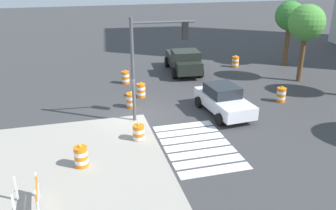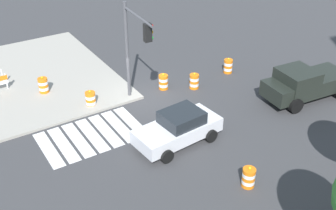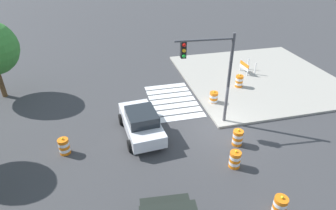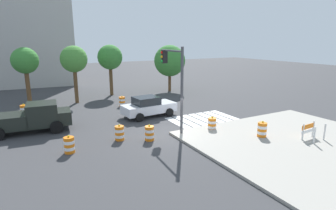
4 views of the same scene
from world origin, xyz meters
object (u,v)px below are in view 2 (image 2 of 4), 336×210
object	(u,v)px
pickup_truck	(304,84)
traffic_light_pole	(135,41)
traffic_barrel_lane_center	(249,177)
traffic_barrel_on_sidewalk	(43,85)
traffic_barrel_near_corner	(228,66)
traffic_barrel_median_far	(194,81)
traffic_barrel_far_curb	(91,99)
sports_car	(178,128)
traffic_barrel_crosswalk_end	(163,82)

from	to	relation	value
pickup_truck	traffic_light_pole	xyz separation A→B (m)	(8.38, -4.30, 2.94)
pickup_truck	traffic_barrel_lane_center	world-z (taller)	pickup_truck
pickup_truck	traffic_barrel_on_sidewalk	world-z (taller)	pickup_truck
traffic_barrel_near_corner	traffic_barrel_median_far	world-z (taller)	same
traffic_barrel_far_curb	traffic_barrel_on_sidewalk	world-z (taller)	traffic_barrel_on_sidewalk
traffic_barrel_lane_center	traffic_barrel_near_corner	bearing A→B (deg)	-124.72
traffic_barrel_near_corner	traffic_barrel_far_curb	xyz separation A→B (m)	(9.16, -0.76, 0.00)
traffic_barrel_median_far	traffic_barrel_on_sidewalk	bearing A→B (deg)	-27.30
traffic_light_pole	traffic_barrel_median_far	bearing A→B (deg)	-179.41
traffic_barrel_on_sidewalk	traffic_light_pole	distance (m)	6.61
traffic_barrel_median_far	traffic_barrel_far_curb	bearing A→B (deg)	-12.09
traffic_barrel_far_curb	traffic_barrel_median_far	bearing A→B (deg)	167.91
pickup_truck	traffic_barrel_median_far	bearing A→B (deg)	-43.90
sports_car	traffic_barrel_crosswalk_end	xyz separation A→B (m)	(-2.23, -4.99, -0.36)
sports_car	pickup_truck	distance (m)	8.34
traffic_barrel_crosswalk_end	traffic_barrel_on_sidewalk	size ratio (longest dim) A/B	1.00
traffic_barrel_near_corner	traffic_barrel_far_curb	world-z (taller)	same
traffic_barrel_near_corner	traffic_barrel_median_far	distance (m)	3.10
traffic_barrel_near_corner	traffic_light_pole	size ratio (longest dim) A/B	0.19
pickup_truck	traffic_barrel_near_corner	xyz separation A→B (m)	(1.45, -4.88, -0.52)
traffic_barrel_crosswalk_end	traffic_barrel_median_far	xyz separation A→B (m)	(-1.60, 0.92, 0.00)
sports_car	traffic_barrel_crosswalk_end	bearing A→B (deg)	-114.09
pickup_truck	traffic_light_pole	size ratio (longest dim) A/B	0.97
pickup_truck	traffic_barrel_near_corner	distance (m)	5.12
pickup_truck	traffic_barrel_crosswalk_end	bearing A→B (deg)	-40.72
traffic_barrel_lane_center	sports_car	bearing A→B (deg)	-80.13
traffic_barrel_near_corner	traffic_barrel_lane_center	xyz separation A→B (m)	(6.14, 8.87, 0.00)
sports_car	traffic_barrel_lane_center	world-z (taller)	sports_car
pickup_truck	traffic_barrel_on_sidewalk	distance (m)	14.96
pickup_truck	traffic_barrel_near_corner	size ratio (longest dim) A/B	5.21
pickup_truck	traffic_light_pole	distance (m)	9.87
traffic_barrel_far_curb	traffic_barrel_lane_center	xyz separation A→B (m)	(-3.02, 9.63, 0.00)
sports_car	traffic_barrel_median_far	bearing A→B (deg)	-133.29
traffic_barrel_lane_center	traffic_light_pole	xyz separation A→B (m)	(0.79, -8.28, 3.46)
sports_car	traffic_barrel_lane_center	size ratio (longest dim) A/B	4.35
traffic_barrel_median_far	traffic_barrel_near_corner	bearing A→B (deg)	-169.83
traffic_barrel_on_sidewalk	traffic_light_pole	bearing A→B (deg)	134.23
pickup_truck	traffic_light_pole	bearing A→B (deg)	-27.14
traffic_barrel_on_sidewalk	pickup_truck	bearing A→B (deg)	145.84
traffic_barrel_near_corner	traffic_barrel_crosswalk_end	xyz separation A→B (m)	(4.65, -0.37, 0.00)
traffic_barrel_far_curb	traffic_barrel_on_sidewalk	bearing A→B (deg)	-57.39
traffic_barrel_median_far	traffic_barrel_lane_center	distance (m)	8.87
traffic_barrel_median_far	traffic_barrel_on_sidewalk	world-z (taller)	traffic_barrel_on_sidewalk
traffic_barrel_median_far	traffic_barrel_lane_center	bearing A→B (deg)	69.61
pickup_truck	traffic_barrel_crosswalk_end	distance (m)	8.07
traffic_barrel_far_curb	traffic_barrel_lane_center	world-z (taller)	same
sports_car	traffic_barrel_lane_center	distance (m)	4.33
traffic_barrel_crosswalk_end	traffic_barrel_lane_center	distance (m)	9.36
traffic_barrel_lane_center	traffic_barrel_median_far	bearing A→B (deg)	-110.39
traffic_barrel_far_curb	traffic_light_pole	distance (m)	4.33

